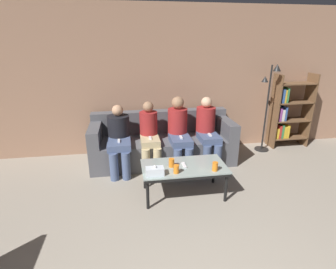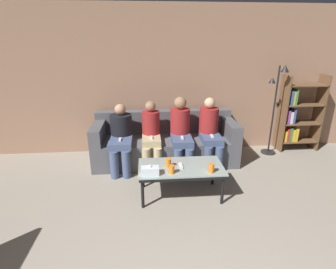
{
  "view_description": "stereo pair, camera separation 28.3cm",
  "coord_description": "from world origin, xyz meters",
  "views": [
    {
      "loc": [
        -0.59,
        -0.78,
        1.99
      ],
      "look_at": [
        0.0,
        2.82,
        0.69
      ],
      "focal_mm": 28.0,
      "sensor_mm": 36.0,
      "label": 1
    },
    {
      "loc": [
        -0.31,
        -0.81,
        1.99
      ],
      "look_at": [
        0.0,
        2.82,
        0.69
      ],
      "focal_mm": 28.0,
      "sensor_mm": 36.0,
      "label": 2
    }
  ],
  "objects": [
    {
      "name": "seated_person_mid_right",
      "position": [
        0.24,
        3.2,
        0.61
      ],
      "size": [
        0.32,
        0.72,
        1.14
      ],
      "color": "#47567A",
      "rests_on": "ground_plane"
    },
    {
      "name": "wall_back",
      "position": [
        0.0,
        3.93,
        1.3
      ],
      "size": [
        12.0,
        0.06,
        2.6
      ],
      "color": "#9E755B",
      "rests_on": "ground_plane"
    },
    {
      "name": "cup_near_right",
      "position": [
        -0.02,
        2.08,
        0.49
      ],
      "size": [
        0.07,
        0.07,
        0.11
      ],
      "color": "orange",
      "rests_on": "coffee_table"
    },
    {
      "name": "couch",
      "position": [
        0.0,
        3.43,
        0.31
      ],
      "size": [
        2.4,
        0.86,
        0.83
      ],
      "color": "#515156",
      "rests_on": "ground_plane"
    },
    {
      "name": "bookshelf",
      "position": [
        2.48,
        3.7,
        0.66
      ],
      "size": [
        0.74,
        0.32,
        1.42
      ],
      "color": "brown",
      "rests_on": "ground_plane"
    },
    {
      "name": "seated_person_right_end",
      "position": [
        0.73,
        3.21,
        0.6
      ],
      "size": [
        0.32,
        0.66,
        1.12
      ],
      "color": "#47567A",
      "rests_on": "ground_plane"
    },
    {
      "name": "tissue_box",
      "position": [
        -0.28,
        2.08,
        0.49
      ],
      "size": [
        0.22,
        0.12,
        0.13
      ],
      "color": "silver",
      "rests_on": "coffee_table"
    },
    {
      "name": "game_remote",
      "position": [
        0.12,
        2.27,
        0.44
      ],
      "size": [
        0.04,
        0.15,
        0.02
      ],
      "color": "white",
      "rests_on": "coffee_table"
    },
    {
      "name": "standing_lamp",
      "position": [
        1.97,
        3.56,
        0.99
      ],
      "size": [
        0.31,
        0.26,
        1.61
      ],
      "color": "black",
      "rests_on": "ground_plane"
    },
    {
      "name": "cup_near_left",
      "position": [
        0.48,
        2.07,
        0.49
      ],
      "size": [
        0.07,
        0.07,
        0.12
      ],
      "color": "orange",
      "rests_on": "coffee_table"
    },
    {
      "name": "seated_person_left_end",
      "position": [
        -0.73,
        3.19,
        0.57
      ],
      "size": [
        0.35,
        0.74,
        1.04
      ],
      "color": "#47567A",
      "rests_on": "ground_plane"
    },
    {
      "name": "cup_far_center",
      "position": [
        -0.04,
        2.27,
        0.49
      ],
      "size": [
        0.07,
        0.07,
        0.11
      ],
      "color": "orange",
      "rests_on": "coffee_table"
    },
    {
      "name": "seated_person_mid_left",
      "position": [
        -0.24,
        3.2,
        0.57
      ],
      "size": [
        0.31,
        0.63,
        1.08
      ],
      "color": "tan",
      "rests_on": "ground_plane"
    },
    {
      "name": "coffee_table",
      "position": [
        0.12,
        2.27,
        0.39
      ],
      "size": [
        1.12,
        0.59,
        0.43
      ],
      "color": "#8C9E99",
      "rests_on": "ground_plane"
    }
  ]
}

